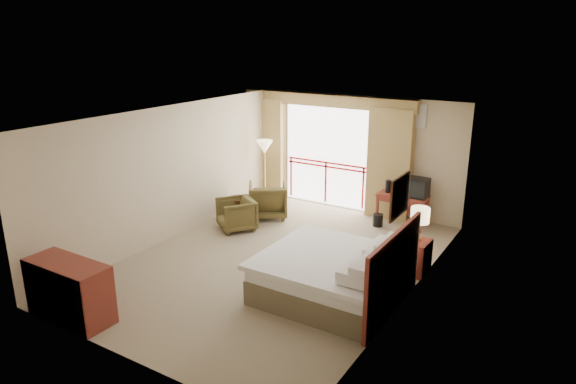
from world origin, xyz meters
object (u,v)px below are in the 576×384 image
Objects in this scene: nightstand at (416,257)px; armchair_near at (237,229)px; table_lamp at (420,216)px; dresser at (69,291)px; armchair_far at (268,216)px; bed at (335,274)px; tv at (417,188)px; floor_lamp at (265,149)px; desk at (403,201)px; wastebasket at (378,220)px; side_table at (239,205)px.

nightstand is 0.80× the size of armchair_near.
dresser is at bearing -132.35° from table_lamp.
armchair_far is 1.03m from armchair_near.
bed is at bearing -117.12° from nightstand.
armchair_near is (-0.12, -1.03, 0.00)m from armchair_far.
floor_lamp is (-3.72, -0.28, 0.45)m from tv.
dresser is at bearing -138.59° from bed.
table_lamp is 0.66× the size of armchair_far.
desk is (-1.02, 2.17, 0.24)m from nightstand.
desk is (-0.19, 3.68, 0.17)m from bed.
armchair_near is at bearing 48.42° from armchair_far.
floor_lamp is (-4.44, 1.79, 0.31)m from table_lamp.
nightstand is 2.30m from wastebasket.
nightstand reaches higher than wastebasket.
armchair_far is 1.17× the size of armchair_near.
bed reaches higher than desk.
desk reaches higher than nightstand.
dresser is at bearing -84.21° from floor_lamp.
bed is 3.67m from tv.
bed reaches higher than armchair_far.
side_table is (-0.40, -0.57, 0.37)m from armchair_far.
dresser reaches higher than nightstand.
side_table is at bearing -154.81° from wastebasket.
floor_lamp is at bearing 157.98° from table_lamp.
side_table is (-3.21, -1.70, -0.18)m from desk.
table_lamp is 4.80m from floor_lamp.
floor_lamp is (-0.62, 0.80, 1.35)m from armchair_far.
desk reaches higher than armchair_far.
wastebasket is at bearing 130.33° from nightstand.
table_lamp reaches higher than tv.
wastebasket is at bearing 100.32° from bed.
wastebasket is 0.20× the size of dresser.
table_lamp is 0.54× the size of desk.
desk is at bearing 72.04° from armchair_near.
armchair_near is at bearing 90.55° from dresser.
armchair_far is at bearing 166.44° from nightstand.
table_lamp reaches higher than desk.
dresser reaches higher than wastebasket.
wastebasket is at bearing -1.00° from floor_lamp.
armchair_near is (-3.11, 1.53, -0.38)m from bed.
floor_lamp is 1.17× the size of dresser.
armchair_near is at bearing -179.56° from table_lamp.
side_table is (-2.79, -1.31, 0.23)m from wastebasket.
armchair_near is 0.65m from side_table.
table_lamp is at bearing 130.60° from armchair_far.
bed is 5.02m from floor_lamp.
tv is 3.91m from side_table.
armchair_near is 0.47× the size of floor_lamp.
armchair_near is at bearing -144.81° from wastebasket.
armchair_near is 1.40× the size of side_table.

